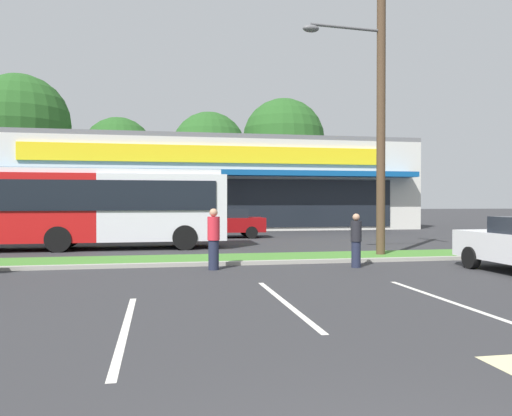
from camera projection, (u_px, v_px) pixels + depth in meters
name	position (u px, v px, depth m)	size (l,w,h in m)	color
grass_median	(207.00, 259.00, 16.54)	(56.00, 2.20, 0.12)	#427A2D
curb_lip	(211.00, 264.00, 15.34)	(56.00, 0.24, 0.12)	#99968C
parking_stripe_0	(125.00, 328.00, 7.78)	(0.12, 4.80, 0.01)	silver
parking_stripe_1	(285.00, 302.00, 9.74)	(0.12, 4.80, 0.01)	silver
parking_stripe_2	(448.00, 301.00, 9.90)	(0.12, 4.80, 0.01)	silver
storefront_building	(203.00, 185.00, 39.16)	(29.34, 14.81, 6.39)	beige
tree_left	(20.00, 124.00, 42.86)	(8.35, 8.35, 12.70)	#473323
tree_mid_left	(118.00, 153.00, 47.27)	(6.63, 6.63, 9.79)	#473323
tree_mid	(209.00, 149.00, 44.82)	(6.51, 6.51, 9.86)	#473323
tree_mid_right	(283.00, 140.00, 48.90)	(7.89, 7.89, 11.86)	#473323
utility_pole	(378.00, 90.00, 17.46)	(3.04, 2.40, 10.87)	#4C3826
city_bus	(86.00, 206.00, 20.67)	(11.39, 2.73, 3.25)	#B71414
car_4	(226.00, 223.00, 27.23)	(4.14, 1.99, 1.58)	maroon
pedestrian_near_bench	(356.00, 240.00, 14.93)	(0.32, 0.32, 1.59)	#1E2338
pedestrian_by_pole	(214.00, 239.00, 14.43)	(0.35, 0.35, 1.75)	#1E2338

